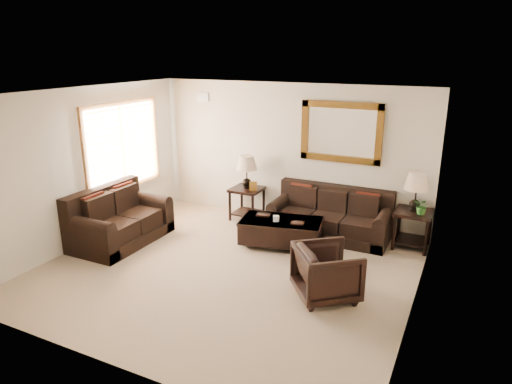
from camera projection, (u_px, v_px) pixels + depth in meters
The scene contains 11 objects.
room at pixel (225, 187), 6.70m from camera, with size 5.51×5.01×2.71m.
window at pixel (123, 146), 8.54m from camera, with size 0.07×1.96×1.66m.
mirror at pixel (341, 132), 8.24m from camera, with size 1.50×0.06×1.10m.
air_vent at pixel (203, 97), 9.32m from camera, with size 0.25×0.02×0.18m, color #999999.
sofa at pixel (330, 219), 8.36m from camera, with size 2.15×0.93×0.88m.
loveseat at pixel (118, 222), 8.08m from camera, with size 1.03×1.73×0.97m.
end_table_left at pixel (247, 178), 9.01m from camera, with size 0.59×0.59×1.30m.
end_table_right at pixel (415, 199), 7.67m from camera, with size 0.61×0.61×1.34m.
coffee_table at pixel (281, 230), 7.91m from camera, with size 1.52×1.02×0.59m.
armchair at pixel (327, 270), 6.21m from camera, with size 0.79×0.74×0.81m, color black.
potted_plant at pixel (422, 208), 7.55m from camera, with size 0.25×0.28×0.22m, color #22551D.
Camera 1 is at (3.22, -5.56, 3.28)m, focal length 32.00 mm.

